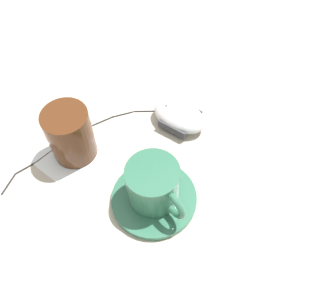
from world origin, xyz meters
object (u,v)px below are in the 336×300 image
Objects in this scene: computer_mouse at (180,117)px; coffee_cup at (154,185)px; drinking_glass at (70,134)px; saucer at (154,199)px.

coffee_cup is at bearing 48.23° from computer_mouse.
coffee_cup is 0.17m from computer_mouse.
computer_mouse is 0.20m from drinking_glass.
drinking_glass is at bearing -60.43° from saucer.
saucer is at bearing 48.11° from computer_mouse.
drinking_glass reaches higher than saucer.
coffee_cup is at bearing -138.19° from saucer.
saucer is 1.21× the size of coffee_cup.
coffee_cup is at bearing 120.61° from drinking_glass.
saucer is 0.17m from computer_mouse.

